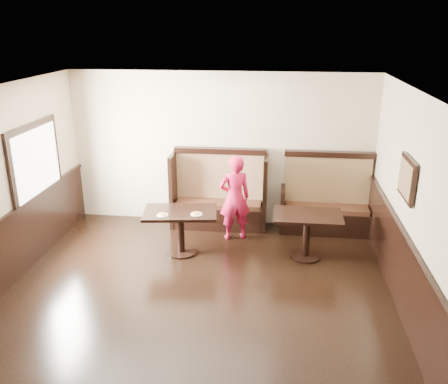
% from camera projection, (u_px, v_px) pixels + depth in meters
% --- Properties ---
extents(ground, '(7.00, 7.00, 0.00)m').
position_uv_depth(ground, '(185.00, 332.00, 5.83)').
color(ground, black).
rests_on(ground, ground).
extents(room_shell, '(7.00, 7.00, 7.00)m').
position_uv_depth(room_shell, '(165.00, 271.00, 5.90)').
color(room_shell, '#C2AA8C').
rests_on(room_shell, ground).
extents(booth_main, '(1.75, 0.72, 1.45)m').
position_uv_depth(booth_main, '(219.00, 198.00, 8.73)').
color(booth_main, black).
rests_on(booth_main, ground).
extents(booth_neighbor, '(1.65, 0.72, 1.45)m').
position_uv_depth(booth_neighbor, '(327.00, 205.00, 8.53)').
color(booth_neighbor, black).
rests_on(booth_neighbor, ground).
extents(table_main, '(1.25, 0.87, 0.74)m').
position_uv_depth(table_main, '(180.00, 221.00, 7.65)').
color(table_main, black).
rests_on(table_main, ground).
extents(table_neighbor, '(1.07, 0.70, 0.74)m').
position_uv_depth(table_neighbor, '(307.00, 225.00, 7.51)').
color(table_neighbor, black).
rests_on(table_neighbor, ground).
extents(child, '(0.64, 0.53, 1.50)m').
position_uv_depth(child, '(235.00, 198.00, 8.13)').
color(child, '#BC143C').
rests_on(child, ground).
extents(pizza_plate_left, '(0.18, 0.18, 0.03)m').
position_uv_depth(pizza_plate_left, '(163.00, 215.00, 7.41)').
color(pizza_plate_left, white).
rests_on(pizza_plate_left, table_main).
extents(pizza_plate_right, '(0.19, 0.19, 0.03)m').
position_uv_depth(pizza_plate_right, '(196.00, 214.00, 7.45)').
color(pizza_plate_right, white).
rests_on(pizza_plate_right, table_main).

